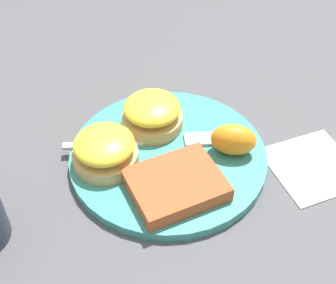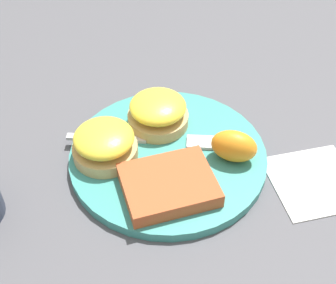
% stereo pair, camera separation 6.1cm
% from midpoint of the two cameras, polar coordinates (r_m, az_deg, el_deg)
% --- Properties ---
extents(ground_plane, '(1.10, 1.10, 0.00)m').
position_cam_midpoint_polar(ground_plane, '(0.63, -2.75, -2.34)').
color(ground_plane, '#4C4C51').
extents(plate, '(0.26, 0.26, 0.01)m').
position_cam_midpoint_polar(plate, '(0.63, -2.77, -1.90)').
color(plate, teal).
rests_on(plate, ground_plane).
extents(sandwich_benedict_left, '(0.09, 0.09, 0.05)m').
position_cam_midpoint_polar(sandwich_benedict_left, '(0.65, -4.94, 3.35)').
color(sandwich_benedict_left, tan).
rests_on(sandwich_benedict_left, plate).
extents(sandwich_benedict_right, '(0.09, 0.09, 0.05)m').
position_cam_midpoint_polar(sandwich_benedict_right, '(0.61, -10.60, -1.04)').
color(sandwich_benedict_right, tan).
rests_on(sandwich_benedict_right, plate).
extents(hashbrown_patty, '(0.12, 0.10, 0.02)m').
position_cam_midpoint_polar(hashbrown_patty, '(0.57, -2.08, -5.34)').
color(hashbrown_patty, '#B6502A').
rests_on(hashbrown_patty, plate).
extents(orange_wedge, '(0.07, 0.06, 0.04)m').
position_cam_midpoint_polar(orange_wedge, '(0.61, 5.18, 0.13)').
color(orange_wedge, orange).
rests_on(orange_wedge, plate).
extents(fork, '(0.20, 0.08, 0.00)m').
position_cam_midpoint_polar(fork, '(0.64, -4.89, -0.12)').
color(fork, silver).
rests_on(fork, plate).
extents(napkin, '(0.11, 0.11, 0.00)m').
position_cam_midpoint_polar(napkin, '(0.64, 14.71, -2.97)').
color(napkin, white).
rests_on(napkin, ground_plane).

